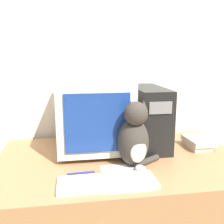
% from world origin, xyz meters
% --- Properties ---
extents(wall_back, '(7.00, 0.05, 2.50)m').
position_xyz_m(wall_back, '(0.00, 0.94, 1.25)').
color(wall_back, silver).
rests_on(wall_back, ground_plane).
extents(desk, '(1.40, 0.88, 0.74)m').
position_xyz_m(desk, '(0.00, 0.44, 0.37)').
color(desk, '#9E7047').
rests_on(desk, ground_plane).
extents(crt_monitor, '(0.43, 0.46, 0.43)m').
position_xyz_m(crt_monitor, '(-0.13, 0.60, 0.97)').
color(crt_monitor, beige).
rests_on(crt_monitor, desk).
extents(computer_tower, '(0.19, 0.46, 0.38)m').
position_xyz_m(computer_tower, '(0.22, 0.62, 0.93)').
color(computer_tower, black).
rests_on(computer_tower, desk).
extents(keyboard, '(0.45, 0.16, 0.02)m').
position_xyz_m(keyboard, '(-0.12, 0.13, 0.75)').
color(keyboard, silver).
rests_on(keyboard, desk).
extents(cat, '(0.26, 0.24, 0.36)m').
position_xyz_m(cat, '(0.05, 0.32, 0.90)').
color(cat, '#38332D').
rests_on(cat, desk).
extents(book_stack, '(0.16, 0.21, 0.06)m').
position_xyz_m(book_stack, '(0.52, 0.53, 0.78)').
color(book_stack, beige).
rests_on(book_stack, desk).
extents(pen, '(0.14, 0.02, 0.01)m').
position_xyz_m(pen, '(-0.23, 0.26, 0.75)').
color(pen, navy).
rests_on(pen, desk).
extents(paper_sheet, '(0.22, 0.30, 0.00)m').
position_xyz_m(paper_sheet, '(-0.03, 0.19, 0.74)').
color(paper_sheet, white).
rests_on(paper_sheet, desk).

